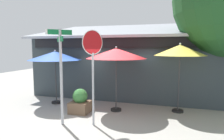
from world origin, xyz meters
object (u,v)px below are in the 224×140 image
patio_umbrella_royal_blue_left (55,56)px  stop_sign (93,60)px  sidewalk_planter (80,102)px  street_sign_post (61,68)px  patio_umbrella_crimson_center (116,54)px  patio_umbrella_mustard_right (180,51)px

patio_umbrella_royal_blue_left → stop_sign: bearing=-36.4°
stop_sign → sidewalk_planter: size_ratio=3.26×
street_sign_post → patio_umbrella_royal_blue_left: bearing=126.4°
street_sign_post → patio_umbrella_crimson_center: size_ratio=1.21×
stop_sign → patio_umbrella_mustard_right: (2.71, 2.24, 0.26)m
patio_umbrella_royal_blue_left → patio_umbrella_crimson_center: 2.95m
patio_umbrella_royal_blue_left → patio_umbrella_mustard_right: (5.34, 0.30, 0.25)m
patio_umbrella_mustard_right → sidewalk_planter: patio_umbrella_mustard_right is taller
street_sign_post → stop_sign: (1.02, 0.24, 0.28)m
patio_umbrella_royal_blue_left → patio_umbrella_mustard_right: 5.35m
stop_sign → patio_umbrella_royal_blue_left: stop_sign is taller
patio_umbrella_crimson_center → patio_umbrella_mustard_right: size_ratio=0.95×
street_sign_post → patio_umbrella_mustard_right: bearing=33.6°
patio_umbrella_crimson_center → sidewalk_planter: (-1.29, -0.63, -1.89)m
street_sign_post → stop_sign: size_ratio=1.01×
stop_sign → patio_umbrella_royal_blue_left: 3.27m
street_sign_post → patio_umbrella_royal_blue_left: size_ratio=1.28×
street_sign_post → patio_umbrella_mustard_right: street_sign_post is taller
street_sign_post → sidewalk_planter: bearing=88.0°
sidewalk_planter → patio_umbrella_royal_blue_left: bearing=151.3°
patio_umbrella_royal_blue_left → sidewalk_planter: (1.65, -0.90, -1.76)m
patio_umbrella_royal_blue_left → sidewalk_planter: bearing=-28.7°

